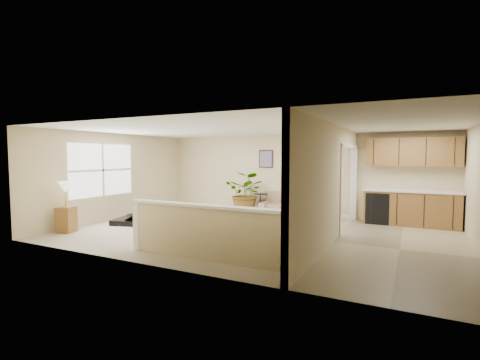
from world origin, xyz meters
The scene contains 19 objects.
floor centered at (0.00, 0.00, 0.00)m, with size 9.00×9.00×0.00m, color tan.
back_wall centered at (0.00, 3.00, 1.25)m, with size 9.00×0.04×2.50m, color beige.
front_wall centered at (0.00, -3.00, 1.25)m, with size 9.00×0.04×2.50m, color beige.
left_wall centered at (-4.50, 0.00, 1.25)m, with size 0.04×6.00×2.50m, color beige.
ceiling centered at (0.00, 0.00, 2.50)m, with size 9.00×6.00×0.04m, color white.
kitchen_vinyl centered at (3.15, 0.00, 0.00)m, with size 2.70×6.00×0.01m, color tan.
interior_partition centered at (1.80, 0.25, 1.22)m, with size 0.18×5.99×2.50m.
pony_half_wall centered at (0.08, -2.30, 0.52)m, with size 3.42×0.22×1.00m.
left_window centered at (-4.49, -0.50, 1.45)m, with size 0.05×2.15×1.45m, color white.
wall_art_left centered at (-0.95, 2.97, 1.75)m, with size 0.48×0.04×0.58m.
wall_mirror centered at (0.30, 2.97, 1.80)m, with size 0.55×0.04×0.55m.
kitchen_cabinets centered at (3.19, 2.73, 0.87)m, with size 2.36×0.65×2.33m.
piano centered at (-3.36, -0.07, 0.53)m, with size 1.81×1.81×1.27m.
piano_bench centered at (-1.99, -0.41, 0.22)m, with size 0.34×0.67×0.44m, color black.
loveseat centered at (-0.06, 2.70, 0.36)m, with size 1.73×1.07×0.95m.
accent_table centered at (-1.00, 2.62, 0.42)m, with size 0.45×0.45×0.66m.
palm_plant centered at (-1.35, 2.34, 0.67)m, with size 1.25×1.09×1.36m.
small_plant centered at (1.11, 2.00, 0.24)m, with size 0.37×0.37×0.56m.
lamp_stand centered at (-4.15, -1.92, 0.52)m, with size 0.45×0.45×1.23m.
Camera 1 is at (3.36, -7.46, 1.85)m, focal length 26.00 mm.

